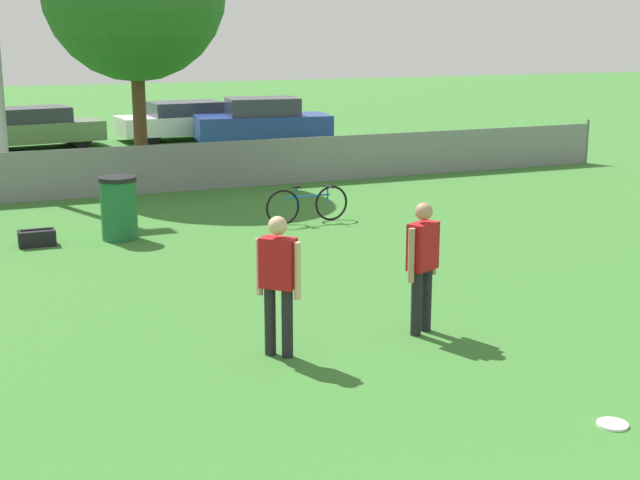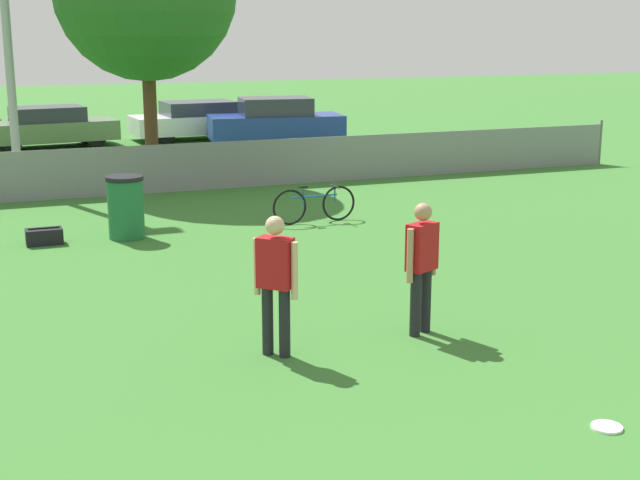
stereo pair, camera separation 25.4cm
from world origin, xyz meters
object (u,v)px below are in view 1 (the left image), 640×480
object	(u,v)px
frisbee_disc	(612,424)
parked_car_blue	(263,122)
gear_bag_sideline	(37,238)
parked_car_white	(185,120)
player_thrower_red	(422,259)
parked_car_olive	(34,128)
trash_bin	(119,208)
bicycle_sideline	(307,205)
player_defender_red	(278,277)

from	to	relation	value
frisbee_disc	parked_car_blue	size ratio (longest dim) A/B	0.07
gear_bag_sideline	parked_car_white	size ratio (longest dim) A/B	0.13
player_thrower_red	parked_car_olive	distance (m)	20.16
gear_bag_sideline	parked_car_olive	distance (m)	13.52
trash_bin	parked_car_olive	world-z (taller)	parked_car_olive
bicycle_sideline	parked_car_olive	distance (m)	14.03
player_thrower_red	player_defender_red	bearing A→B (deg)	155.79
parked_car_olive	parked_car_blue	world-z (taller)	parked_car_blue
player_defender_red	parked_car_blue	xyz separation A→B (m)	(6.09, 18.16, -0.21)
player_defender_red	frisbee_disc	size ratio (longest dim) A/B	5.51
trash_bin	parked_car_blue	size ratio (longest dim) A/B	0.25
parked_car_blue	trash_bin	bearing A→B (deg)	-112.04
parked_car_olive	gear_bag_sideline	bearing A→B (deg)	-102.59
player_defender_red	gear_bag_sideline	distance (m)	6.94
frisbee_disc	parked_car_white	size ratio (longest dim) A/B	0.06
trash_bin	player_defender_red	bearing A→B (deg)	-84.64
frisbee_disc	parked_car_olive	world-z (taller)	parked_car_olive
gear_bag_sideline	parked_car_white	world-z (taller)	parked_car_white
bicycle_sideline	parked_car_blue	distance (m)	12.04
frisbee_disc	parked_car_olive	distance (m)	23.21
parked_car_white	parked_car_blue	size ratio (longest dim) A/B	1.02
frisbee_disc	parked_car_white	distance (m)	23.54
parked_car_olive	parked_car_blue	size ratio (longest dim) A/B	0.96
trash_bin	parked_car_olive	bearing A→B (deg)	90.84
parked_car_white	bicycle_sideline	bearing A→B (deg)	-97.87
trash_bin	parked_car_blue	world-z (taller)	parked_car_blue
bicycle_sideline	trash_bin	xyz separation A→B (m)	(-3.59, 0.01, 0.21)
player_thrower_red	frisbee_disc	distance (m)	3.18
bicycle_sideline	trash_bin	bearing A→B (deg)	177.58
player_defender_red	trash_bin	bearing A→B (deg)	140.23
player_thrower_red	parked_car_olive	bearing A→B (deg)	71.40
player_thrower_red	frisbee_disc	size ratio (longest dim) A/B	5.51
bicycle_sideline	trash_bin	world-z (taller)	trash_bin
player_thrower_red	bicycle_sideline	bearing A→B (deg)	54.14
trash_bin	player_thrower_red	bearing A→B (deg)	-68.93
bicycle_sideline	parked_car_white	size ratio (longest dim) A/B	0.37
parked_car_olive	parked_car_white	distance (m)	4.97
player_thrower_red	gear_bag_sideline	distance (m)	7.65
player_defender_red	trash_bin	size ratio (longest dim) A/B	1.45
trash_bin	parked_car_olive	xyz separation A→B (m)	(-0.20, 13.50, 0.07)
frisbee_disc	player_thrower_red	bearing A→B (deg)	97.41
bicycle_sideline	parked_car_white	world-z (taller)	parked_car_white
player_defender_red	parked_car_white	size ratio (longest dim) A/B	0.36
player_thrower_red	gear_bag_sideline	bearing A→B (deg)	94.69
parked_car_olive	frisbee_disc	bearing A→B (deg)	-89.76
trash_bin	parked_car_white	xyz separation A→B (m)	(4.75, 13.96, 0.07)
frisbee_disc	parked_car_white	xyz separation A→B (m)	(1.86, 23.46, 0.62)
bicycle_sideline	gear_bag_sideline	world-z (taller)	bicycle_sideline
player_thrower_red	parked_car_white	world-z (taller)	player_thrower_red
parked_car_white	parked_car_blue	distance (m)	3.06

